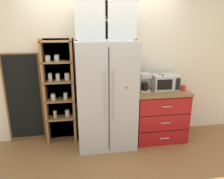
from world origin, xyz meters
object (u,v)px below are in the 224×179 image
object	(u,v)px
microwave	(165,82)
bottle_amber	(162,84)
refrigerator	(106,95)
mug_red	(182,88)
mug_cream	(160,87)
bottle_green	(159,82)
chalkboard_menu	(24,99)
coffee_maker	(144,82)

from	to	relation	value
microwave	bottle_amber	size ratio (longest dim) A/B	1.52
refrigerator	mug_red	bearing A→B (deg)	-0.45
mug_cream	bottle_green	bearing A→B (deg)	91.94
bottle_amber	chalkboard_menu	bearing A→B (deg)	171.81
coffee_maker	mug_red	xyz separation A→B (m)	(0.67, -0.06, -0.11)
bottle_amber	chalkboard_menu	xyz separation A→B (m)	(-2.30, 0.33, -0.25)
chalkboard_menu	coffee_maker	bearing A→B (deg)	-7.60
refrigerator	bottle_green	world-z (taller)	refrigerator
microwave	mug_cream	world-z (taller)	microwave
mug_red	bottle_green	xyz separation A→B (m)	(-0.37, 0.13, 0.08)
mug_cream	bottle_amber	size ratio (longest dim) A/B	0.40
coffee_maker	mug_cream	size ratio (longest dim) A/B	2.68
refrigerator	coffee_maker	distance (m)	0.68
mug_cream	bottle_amber	xyz separation A→B (m)	(-0.00, -0.09, 0.08)
mug_cream	chalkboard_menu	world-z (taller)	chalkboard_menu
microwave	chalkboard_menu	size ratio (longest dim) A/B	0.29
microwave	coffee_maker	bearing A→B (deg)	-173.66
bottle_green	chalkboard_menu	world-z (taller)	chalkboard_menu
microwave	bottle_green	size ratio (longest dim) A/B	1.62
microwave	bottle_green	bearing A→B (deg)	159.91
mug_red	chalkboard_menu	bearing A→B (deg)	173.09
mug_red	coffee_maker	bearing A→B (deg)	175.18
mug_red	bottle_amber	size ratio (longest dim) A/B	0.43
mug_cream	chalkboard_menu	xyz separation A→B (m)	(-2.30, 0.25, -0.17)
refrigerator	chalkboard_menu	distance (m)	1.39
microwave	chalkboard_menu	distance (m)	2.40
refrigerator	bottle_amber	world-z (taller)	refrigerator
mug_cream	bottle_green	xyz separation A→B (m)	(-0.00, 0.05, 0.07)
bottle_green	chalkboard_menu	bearing A→B (deg)	175.14
refrigerator	coffee_maker	world-z (taller)	refrigerator
bottle_green	bottle_amber	world-z (taller)	bottle_amber
microwave	chalkboard_menu	xyz separation A→B (m)	(-2.38, 0.23, -0.25)
refrigerator	microwave	xyz separation A→B (m)	(1.03, 0.09, 0.15)
microwave	coffee_maker	size ratio (longest dim) A/B	1.42
bottle_green	mug_red	bearing A→B (deg)	-19.12
mug_cream	refrigerator	bearing A→B (deg)	-175.93
mug_cream	chalkboard_menu	bearing A→B (deg)	173.91
coffee_maker	mug_cream	world-z (taller)	coffee_maker
coffee_maker	bottle_green	bearing A→B (deg)	13.59
mug_red	bottle_green	world-z (taller)	bottle_green
bottle_amber	microwave	bearing A→B (deg)	52.44
coffee_maker	mug_cream	distance (m)	0.32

